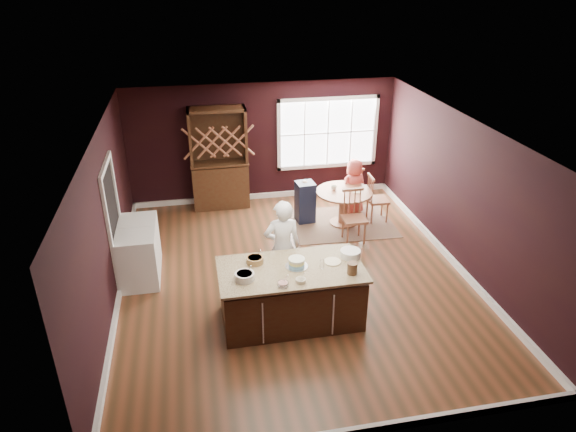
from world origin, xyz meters
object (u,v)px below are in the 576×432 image
object	(u,v)px
dining_table	(344,201)
seated_woman	(354,187)
chair_south	(354,217)
baker	(282,247)
chair_north	(352,186)
washer	(138,261)
toddler	(305,185)
hutch	(219,159)
chair_east	(378,198)
kitchen_island	(291,295)
dryer	(140,243)
layer_cake	(297,263)
high_chair	(305,201)

from	to	relation	value
dining_table	seated_woman	bearing A→B (deg)	51.35
seated_woman	chair_south	bearing A→B (deg)	54.29
baker	chair_north	distance (m)	3.67
chair_south	washer	xyz separation A→B (m)	(-4.07, -0.77, -0.07)
seated_woman	toddler	size ratio (longest dim) A/B	4.83
seated_woman	hutch	world-z (taller)	hutch
chair_east	chair_north	size ratio (longest dim) A/B	1.05
dining_table	chair_east	world-z (taller)	chair_east
kitchen_island	dryer	size ratio (longest dim) A/B	2.31
chair_north	toddler	xyz separation A→B (m)	(-1.17, -0.42, 0.31)
seated_woman	toddler	bearing A→B (deg)	-13.86
chair_north	washer	distance (m)	5.07
hutch	layer_cake	bearing A→B (deg)	-79.21
seated_woman	hutch	size ratio (longest dim) A/B	0.55
dryer	baker	bearing A→B (deg)	-28.49
baker	dryer	bearing A→B (deg)	-28.36
dryer	washer	bearing A→B (deg)	-90.00
toddler	dryer	xyz separation A→B (m)	(-3.33, -1.27, -0.34)
layer_cake	chair_east	world-z (taller)	layer_cake
high_chair	chair_north	bearing A→B (deg)	17.47
chair_east	dryer	distance (m)	4.94
seated_woman	high_chair	xyz separation A→B (m)	(-1.12, -0.17, -0.16)
layer_cake	washer	bearing A→B (deg)	150.23
hutch	dryer	bearing A→B (deg)	-125.18
dining_table	seated_woman	size ratio (longest dim) A/B	0.93
seated_woman	hutch	xyz separation A→B (m)	(-2.82, 0.94, 0.51)
dining_table	dryer	distance (m)	4.18
toddler	chair_south	bearing A→B (deg)	-57.02
chair_north	dryer	size ratio (longest dim) A/B	1.06
dryer	kitchen_island	bearing A→B (deg)	-41.39
chair_north	chair_east	bearing A→B (deg)	113.70
layer_cake	washer	world-z (taller)	layer_cake
dining_table	toddler	world-z (taller)	toddler
chair_north	high_chair	bearing A→B (deg)	21.81
seated_woman	hutch	distance (m)	3.01
baker	chair_south	distance (m)	2.23
layer_cake	washer	size ratio (longest dim) A/B	0.37
chair_east	toddler	size ratio (longest dim) A/B	4.02
kitchen_island	chair_east	world-z (taller)	chair_east
kitchen_island	baker	size ratio (longest dim) A/B	1.30
toddler	seated_woman	bearing A→B (deg)	4.97
high_chair	baker	bearing A→B (deg)	-116.06
dryer	hutch	bearing A→B (deg)	54.82
baker	washer	bearing A→B (deg)	-15.13
high_chair	hutch	bearing A→B (deg)	141.59
chair_south	chair_north	distance (m)	1.61
dining_table	washer	world-z (taller)	washer
dining_table	high_chair	xyz separation A→B (m)	(-0.76, 0.27, -0.07)
high_chair	chair_east	bearing A→B (deg)	-14.59
chair_east	chair_south	bearing A→B (deg)	137.82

